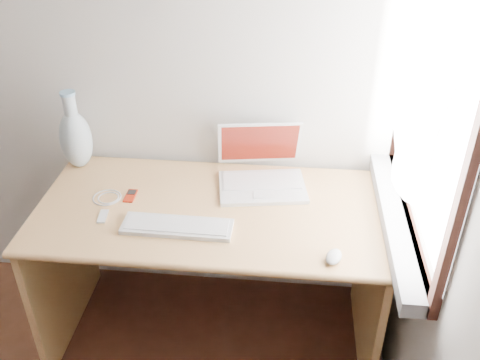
# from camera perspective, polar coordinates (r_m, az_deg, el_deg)

# --- Properties ---
(window) EXTENTS (0.11, 0.99, 1.10)m
(window) POSITION_cam_1_polar(r_m,az_deg,el_deg) (1.91, 19.20, 7.80)
(window) COLOR white
(window) RESTS_ON right_wall
(desk) EXTENTS (1.42, 0.71, 0.75)m
(desk) POSITION_cam_1_polar(r_m,az_deg,el_deg) (2.39, -2.81, -5.94)
(desk) COLOR tan
(desk) RESTS_ON floor
(laptop) EXTENTS (0.40, 0.36, 0.25)m
(laptop) POSITION_cam_1_polar(r_m,az_deg,el_deg) (2.31, 2.51, 0.88)
(laptop) COLOR white
(laptop) RESTS_ON desk
(external_keyboard) EXTENTS (0.43, 0.14, 0.02)m
(external_keyboard) POSITION_cam_1_polar(r_m,az_deg,el_deg) (2.08, -6.72, -4.93)
(external_keyboard) COLOR silver
(external_keyboard) RESTS_ON desk
(mouse) EXTENTS (0.08, 0.10, 0.03)m
(mouse) POSITION_cam_1_polar(r_m,az_deg,el_deg) (1.95, 9.98, -8.07)
(mouse) COLOR white
(mouse) RESTS_ON desk
(ipod) EXTENTS (0.04, 0.09, 0.01)m
(ipod) POSITION_cam_1_polar(r_m,az_deg,el_deg) (2.30, -11.60, -1.65)
(ipod) COLOR #B4220C
(ipod) RESTS_ON desk
(cable_coil) EXTENTS (0.15, 0.15, 0.01)m
(cable_coil) POSITION_cam_1_polar(r_m,az_deg,el_deg) (2.31, -14.01, -1.82)
(cable_coil) COLOR silver
(cable_coil) RESTS_ON desk
(remote) EXTENTS (0.04, 0.09, 0.01)m
(remote) POSITION_cam_1_polar(r_m,az_deg,el_deg) (2.20, -14.43, -3.77)
(remote) COLOR silver
(remote) RESTS_ON desk
(vase) EXTENTS (0.14, 0.14, 0.37)m
(vase) POSITION_cam_1_polar(r_m,az_deg,el_deg) (2.50, -17.13, 4.37)
(vase) COLOR #B0C1CB
(vase) RESTS_ON desk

